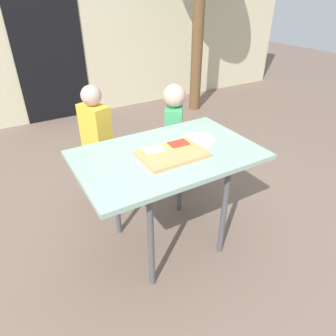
% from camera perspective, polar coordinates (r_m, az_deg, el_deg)
% --- Properties ---
extents(ground_plane, '(16.00, 16.00, 0.00)m').
position_cam_1_polar(ground_plane, '(2.36, -0.06, -13.49)').
color(ground_plane, '#715C50').
extents(house_wall_back, '(8.00, 0.20, 2.75)m').
position_cam_1_polar(house_wall_back, '(4.59, -21.97, 25.57)').
color(house_wall_back, beige).
rests_on(house_wall_back, ground).
extents(house_door, '(0.90, 0.02, 2.00)m').
position_cam_1_polar(house_door, '(4.52, -21.62, 20.72)').
color(house_door, black).
rests_on(house_door, ground).
extents(dining_table, '(1.15, 0.74, 0.76)m').
position_cam_1_polar(dining_table, '(1.94, -0.07, 1.11)').
color(dining_table, '#8EAB9B').
rests_on(dining_table, ground).
extents(cutting_board, '(0.41, 0.28, 0.02)m').
position_cam_1_polar(cutting_board, '(1.87, 0.75, 2.68)').
color(cutting_board, tan).
rests_on(cutting_board, dining_table).
extents(pizza_slice_far_left, '(0.15, 0.12, 0.01)m').
position_cam_1_polar(pizza_slice_far_left, '(1.88, -2.53, 3.28)').
color(pizza_slice_far_left, tan).
rests_on(pizza_slice_far_left, cutting_board).
extents(pizza_slice_far_right, '(0.15, 0.11, 0.01)m').
position_cam_1_polar(pizza_slice_far_right, '(1.96, 2.02, 4.52)').
color(pizza_slice_far_right, tan).
rests_on(pizza_slice_far_right, cutting_board).
extents(plate_white_right, '(0.23, 0.23, 0.01)m').
position_cam_1_polar(plate_white_right, '(2.08, 5.81, 5.35)').
color(plate_white_right, white).
rests_on(plate_white_right, dining_table).
extents(child_left, '(0.21, 0.27, 1.05)m').
position_cam_1_polar(child_left, '(2.49, -13.19, 4.85)').
color(child_left, '#484440').
rests_on(child_left, ground).
extents(child_right, '(0.25, 0.28, 0.99)m').
position_cam_1_polar(child_right, '(2.63, 1.09, 6.95)').
color(child_right, '#263B42').
rests_on(child_right, ground).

